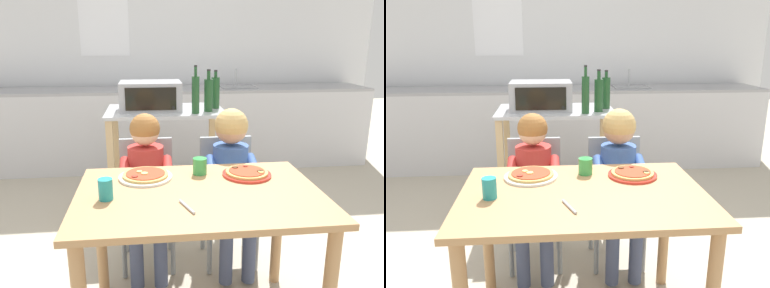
% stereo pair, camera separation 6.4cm
% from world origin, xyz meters
% --- Properties ---
extents(ground_plane, '(12.02, 12.02, 0.00)m').
position_xyz_m(ground_plane, '(0.00, 1.20, 0.00)').
color(ground_plane, '#B7AD99').
extents(back_wall_tiled, '(5.11, 0.13, 2.70)m').
position_xyz_m(back_wall_tiled, '(-0.00, 3.07, 1.35)').
color(back_wall_tiled, silver).
rests_on(back_wall_tiled, ground).
extents(kitchen_counter, '(4.59, 0.60, 1.10)m').
position_xyz_m(kitchen_counter, '(0.00, 2.66, 0.45)').
color(kitchen_counter, silver).
rests_on(kitchen_counter, ground).
extents(kitchen_island_cart, '(0.93, 0.59, 0.90)m').
position_xyz_m(kitchen_island_cart, '(-0.09, 1.38, 0.59)').
color(kitchen_island_cart, '#B7BABF').
rests_on(kitchen_island_cart, ground).
extents(toaster_oven, '(0.48, 0.33, 0.22)m').
position_xyz_m(toaster_oven, '(-0.21, 1.36, 1.01)').
color(toaster_oven, '#999BA0').
rests_on(toaster_oven, kitchen_island_cart).
extents(bottle_clear_vinegar, '(0.07, 0.07, 0.31)m').
position_xyz_m(bottle_clear_vinegar, '(0.32, 1.38, 1.03)').
color(bottle_clear_vinegar, '#1E4723').
rests_on(bottle_clear_vinegar, kitchen_island_cart).
extents(bottle_tall_green_wine, '(0.06, 0.06, 0.36)m').
position_xyz_m(bottle_tall_green_wine, '(0.13, 1.18, 1.04)').
color(bottle_tall_green_wine, '#1E4723').
rests_on(bottle_tall_green_wine, kitchen_island_cart).
extents(bottle_squat_spirits, '(0.07, 0.07, 0.32)m').
position_xyz_m(bottle_squat_spirits, '(0.24, 1.25, 1.03)').
color(bottle_squat_spirits, '#1E4723').
rests_on(bottle_squat_spirits, kitchen_island_cart).
extents(dining_table, '(1.15, 0.78, 0.75)m').
position_xyz_m(dining_table, '(0.00, 0.00, 0.63)').
color(dining_table, '#AD7F51').
rests_on(dining_table, ground).
extents(dining_chair_left, '(0.36, 0.36, 0.81)m').
position_xyz_m(dining_chair_left, '(-0.25, 0.67, 0.48)').
color(dining_chair_left, gray).
rests_on(dining_chair_left, ground).
extents(dining_chair_right, '(0.36, 0.36, 0.81)m').
position_xyz_m(dining_chair_right, '(0.28, 0.65, 0.48)').
color(dining_chair_right, gray).
rests_on(dining_chair_right, ground).
extents(child_in_red_shirt, '(0.32, 0.42, 0.99)m').
position_xyz_m(child_in_red_shirt, '(-0.25, 0.54, 0.64)').
color(child_in_red_shirt, '#424C6B').
rests_on(child_in_red_shirt, ground).
extents(child_in_blue_striped_shirt, '(0.32, 0.42, 1.02)m').
position_xyz_m(child_in_blue_striped_shirt, '(0.28, 0.53, 0.68)').
color(child_in_blue_striped_shirt, '#424C6B').
rests_on(child_in_blue_striped_shirt, ground).
extents(pizza_plate_white, '(0.27, 0.27, 0.03)m').
position_xyz_m(pizza_plate_white, '(-0.25, 0.21, 0.77)').
color(pizza_plate_white, white).
rests_on(pizza_plate_white, dining_table).
extents(pizza_plate_red_rimmed, '(0.25, 0.25, 0.03)m').
position_xyz_m(pizza_plate_red_rimmed, '(0.28, 0.19, 0.77)').
color(pizza_plate_red_rimmed, red).
rests_on(pizza_plate_red_rimmed, dining_table).
extents(drinking_cup_green, '(0.07, 0.07, 0.09)m').
position_xyz_m(drinking_cup_green, '(0.03, 0.24, 0.80)').
color(drinking_cup_green, green).
rests_on(drinking_cup_green, dining_table).
extents(drinking_cup_teal, '(0.07, 0.07, 0.10)m').
position_xyz_m(drinking_cup_teal, '(-0.43, -0.04, 0.80)').
color(drinking_cup_teal, teal).
rests_on(drinking_cup_teal, dining_table).
extents(serving_spoon, '(0.06, 0.14, 0.01)m').
position_xyz_m(serving_spoon, '(-0.08, -0.17, 0.76)').
color(serving_spoon, '#B7BABF').
rests_on(serving_spoon, dining_table).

